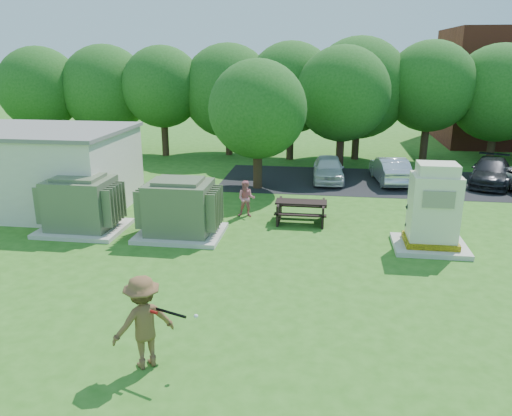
% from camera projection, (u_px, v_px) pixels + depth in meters
% --- Properties ---
extents(ground, '(120.00, 120.00, 0.00)m').
position_uv_depth(ground, '(235.00, 298.00, 13.29)').
color(ground, '#2D6619').
rests_on(ground, ground).
extents(service_building, '(10.00, 5.00, 3.20)m').
position_uv_depth(service_building, '(7.00, 169.00, 20.93)').
color(service_building, beige).
rests_on(service_building, ground).
extents(service_building_roof, '(10.20, 5.20, 0.15)m').
position_uv_depth(service_building_roof, '(1.00, 129.00, 20.44)').
color(service_building_roof, slate).
rests_on(service_building_roof, service_building).
extents(parking_strip, '(20.00, 6.00, 0.01)m').
position_uv_depth(parking_strip, '(420.00, 183.00, 25.10)').
color(parking_strip, '#232326').
rests_on(parking_strip, ground).
extents(transformer_left, '(3.00, 2.40, 2.07)m').
position_uv_depth(transformer_left, '(81.00, 205.00, 18.14)').
color(transformer_left, beige).
rests_on(transformer_left, ground).
extents(transformer_right, '(3.00, 2.40, 2.07)m').
position_uv_depth(transformer_right, '(180.00, 209.00, 17.64)').
color(transformer_right, beige).
rests_on(transformer_right, ground).
extents(generator_cabinet, '(2.38, 1.95, 2.90)m').
position_uv_depth(generator_cabinet, '(433.00, 212.00, 16.35)').
color(generator_cabinet, beige).
rests_on(generator_cabinet, ground).
extents(picnic_table, '(1.96, 1.47, 0.84)m').
position_uv_depth(picnic_table, '(301.00, 209.00, 19.19)').
color(picnic_table, black).
rests_on(picnic_table, ground).
extents(batter, '(1.48, 1.39, 2.01)m').
position_uv_depth(batter, '(143.00, 322.00, 10.15)').
color(batter, brown).
rests_on(batter, ground).
extents(person_by_generator, '(0.75, 0.53, 1.94)m').
position_uv_depth(person_by_generator, '(415.00, 217.00, 16.88)').
color(person_by_generator, black).
rests_on(person_by_generator, ground).
extents(person_at_picnic, '(0.73, 0.58, 1.47)m').
position_uv_depth(person_at_picnic, '(246.00, 199.00, 19.79)').
color(person_at_picnic, '#D7727E').
rests_on(person_at_picnic, ground).
extents(car_white, '(1.64, 3.83, 1.29)m').
position_uv_depth(car_white, '(328.00, 169.00, 25.45)').
color(car_white, silver).
rests_on(car_white, ground).
extents(car_silver_a, '(1.84, 4.09, 1.30)m').
position_uv_depth(car_silver_a, '(390.00, 170.00, 25.17)').
color(car_silver_a, silver).
rests_on(car_silver_a, ground).
extents(car_dark, '(3.11, 4.71, 1.27)m').
position_uv_depth(car_dark, '(491.00, 172.00, 24.79)').
color(car_dark, black).
rests_on(car_dark, ground).
extents(batting_equipment, '(0.97, 0.42, 0.24)m').
position_uv_depth(batting_equipment, '(170.00, 313.00, 9.94)').
color(batting_equipment, black).
rests_on(batting_equipment, ground).
extents(tree_row, '(41.30, 13.30, 7.30)m').
position_uv_depth(tree_row, '(320.00, 91.00, 29.32)').
color(tree_row, '#47301E').
rests_on(tree_row, ground).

